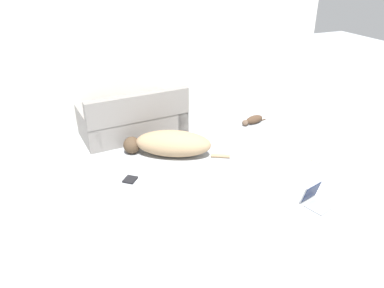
{
  "coord_description": "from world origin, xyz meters",
  "views": [
    {
      "loc": [
        -1.97,
        -2.28,
        2.83
      ],
      "look_at": [
        -0.23,
        1.82,
        0.57
      ],
      "focal_mm": 35.0,
      "sensor_mm": 36.0,
      "label": 1
    }
  ],
  "objects_px": {
    "couch": "(133,120)",
    "cat": "(253,120)",
    "dog": "(170,144)",
    "book_cream": "(318,160)",
    "laptop_open": "(315,198)",
    "book_black": "(130,180)"
  },
  "relations": [
    {
      "from": "cat",
      "to": "book_cream",
      "type": "relative_size",
      "value": 2.36
    },
    {
      "from": "couch",
      "to": "dog",
      "type": "relative_size",
      "value": 1.16
    },
    {
      "from": "couch",
      "to": "laptop_open",
      "type": "bearing_deg",
      "value": 113.99
    },
    {
      "from": "couch",
      "to": "cat",
      "type": "distance_m",
      "value": 2.22
    },
    {
      "from": "cat",
      "to": "book_cream",
      "type": "height_order",
      "value": "cat"
    },
    {
      "from": "dog",
      "to": "laptop_open",
      "type": "height_order",
      "value": "dog"
    },
    {
      "from": "cat",
      "to": "laptop_open",
      "type": "distance_m",
      "value": 2.56
    },
    {
      "from": "dog",
      "to": "book_black",
      "type": "xyz_separation_m",
      "value": [
        -0.78,
        -0.48,
        -0.19
      ]
    },
    {
      "from": "couch",
      "to": "laptop_open",
      "type": "height_order",
      "value": "couch"
    },
    {
      "from": "dog",
      "to": "book_cream",
      "type": "relative_size",
      "value": 6.42
    },
    {
      "from": "couch",
      "to": "cat",
      "type": "relative_size",
      "value": 3.16
    },
    {
      "from": "dog",
      "to": "book_black",
      "type": "bearing_deg",
      "value": 61.47
    },
    {
      "from": "couch",
      "to": "cat",
      "type": "bearing_deg",
      "value": 164.91
    },
    {
      "from": "book_cream",
      "to": "book_black",
      "type": "relative_size",
      "value": 0.98
    },
    {
      "from": "couch",
      "to": "book_black",
      "type": "xyz_separation_m",
      "value": [
        -0.45,
        -1.45,
        -0.25
      ]
    },
    {
      "from": "couch",
      "to": "cat",
      "type": "xyz_separation_m",
      "value": [
        2.17,
        -0.41,
        -0.19
      ]
    },
    {
      "from": "couch",
      "to": "book_cream",
      "type": "distance_m",
      "value": 3.12
    },
    {
      "from": "dog",
      "to": "book_cream",
      "type": "bearing_deg",
      "value": -177.96
    },
    {
      "from": "laptop_open",
      "to": "book_black",
      "type": "xyz_separation_m",
      "value": [
        -2.02,
        1.45,
        -0.07
      ]
    },
    {
      "from": "laptop_open",
      "to": "book_cream",
      "type": "relative_size",
      "value": 1.64
    },
    {
      "from": "laptop_open",
      "to": "book_cream",
      "type": "height_order",
      "value": "laptop_open"
    },
    {
      "from": "book_cream",
      "to": "cat",
      "type": "bearing_deg",
      "value": 96.48
    }
  ]
}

